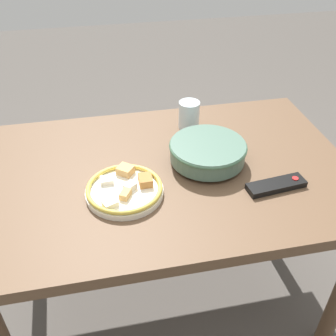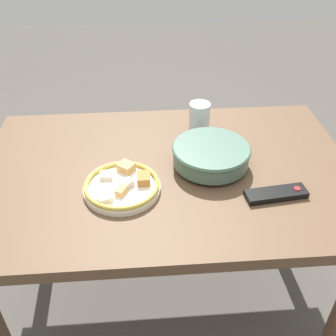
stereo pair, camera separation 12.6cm
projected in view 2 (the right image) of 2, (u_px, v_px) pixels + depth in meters
The scene contains 6 objects.
ground_plane at pixel (168, 296), 1.75m from camera, with size 8.00×8.00×0.00m, color #4C4742.
dining_table at pixel (167, 189), 1.38m from camera, with size 1.26×0.82×0.71m.
noodle_bowl at pixel (211, 154), 1.31m from camera, with size 0.26×0.26×0.08m.
food_plate at pixel (122, 186), 1.22m from camera, with size 0.24×0.24×0.04m.
tv_remote at pixel (276, 194), 1.20m from camera, with size 0.20×0.08×0.02m.
drinking_glass at pixel (199, 117), 1.50m from camera, with size 0.08×0.08×0.11m.
Camera 2 is at (0.08, 1.05, 1.51)m, focal length 42.00 mm.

